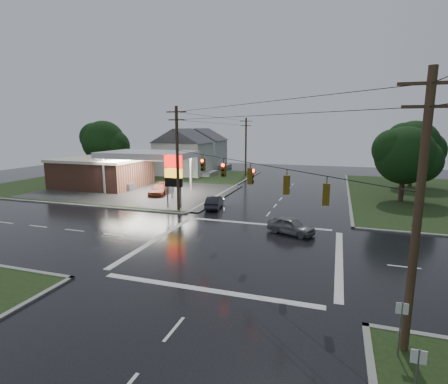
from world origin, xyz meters
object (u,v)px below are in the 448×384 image
(house_far, at_px, (202,148))
(tree_ne_near, at_px, (406,156))
(gas_station, at_px, (109,170))
(car_crossing, at_px, (291,226))
(utility_pole_n, at_px, (246,146))
(car_north, at_px, (214,202))
(pylon_sign, at_px, (173,172))
(utility_pole_se, at_px, (418,213))
(house_near, at_px, (184,151))
(tree_nw_behind, at_px, (104,142))
(utility_pole_nw, at_px, (177,158))
(car_pump, at_px, (160,190))
(tree_ne_far, at_px, (415,146))

(house_far, height_order, tree_ne_near, tree_ne_near)
(gas_station, height_order, car_crossing, gas_station)
(utility_pole_n, bearing_deg, car_north, -82.87)
(pylon_sign, height_order, tree_ne_near, tree_ne_near)
(utility_pole_se, relative_size, house_near, 1.00)
(utility_pole_n, bearing_deg, tree_nw_behind, -161.79)
(utility_pole_nw, distance_m, car_pump, 10.63)
(house_far, bearing_deg, tree_ne_near, -35.77)
(utility_pole_nw, bearing_deg, house_far, 107.92)
(gas_station, bearing_deg, tree_nw_behind, 128.42)
(utility_pole_n, bearing_deg, car_crossing, -69.17)
(car_north, bearing_deg, gas_station, -31.31)
(tree_ne_near, xyz_separation_m, tree_ne_far, (3.01, 12.00, 0.62))
(gas_station, relative_size, tree_ne_near, 2.92)
(tree_ne_near, relative_size, tree_ne_far, 0.92)
(tree_ne_near, distance_m, car_crossing, 20.93)
(gas_station, xyz_separation_m, house_near, (4.73, 16.30, 1.86))
(house_far, bearing_deg, tree_ne_far, -19.71)
(utility_pole_n, height_order, house_far, utility_pole_n)
(gas_station, height_order, house_far, house_far)
(pylon_sign, height_order, car_crossing, pylon_sign)
(car_crossing, bearing_deg, tree_ne_near, -11.88)
(utility_pole_nw, xyz_separation_m, tree_ne_near, (23.64, 12.49, -0.16))
(tree_nw_behind, relative_size, car_north, 2.39)
(house_near, bearing_deg, pylon_sign, -67.72)
(house_near, bearing_deg, tree_ne_far, -3.01)
(tree_ne_near, height_order, car_crossing, tree_ne_near)
(gas_station, xyz_separation_m, tree_ne_near, (39.82, 2.29, 3.01))
(utility_pole_se, distance_m, car_north, 26.96)
(tree_ne_near, height_order, tree_ne_far, tree_ne_far)
(utility_pole_se, bearing_deg, house_near, 123.79)
(utility_pole_se, bearing_deg, car_crossing, 113.99)
(gas_station, relative_size, house_far, 2.37)
(utility_pole_nw, xyz_separation_m, car_pump, (-6.09, 7.15, -4.98))
(utility_pole_se, distance_m, tree_nw_behind, 58.64)
(pylon_sign, height_order, house_far, house_far)
(tree_ne_far, bearing_deg, house_near, 176.99)
(tree_ne_near, bearing_deg, house_far, 144.23)
(utility_pole_n, bearing_deg, pylon_sign, -92.08)
(pylon_sign, distance_m, tree_ne_far, 36.35)
(utility_pole_nw, height_order, car_crossing, utility_pole_nw)
(car_crossing, bearing_deg, pylon_sign, 88.61)
(gas_station, distance_m, utility_pole_n, 24.60)
(house_far, distance_m, tree_ne_far, 41.57)
(tree_ne_far, height_order, car_crossing, tree_ne_far)
(gas_station, distance_m, house_far, 28.61)
(utility_pole_se, xyz_separation_m, house_near, (-30.45, 45.50, -1.32))
(utility_pole_n, distance_m, house_near, 11.67)
(gas_station, xyz_separation_m, pylon_sign, (15.18, -9.20, 1.46))
(house_near, bearing_deg, gas_station, -106.17)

